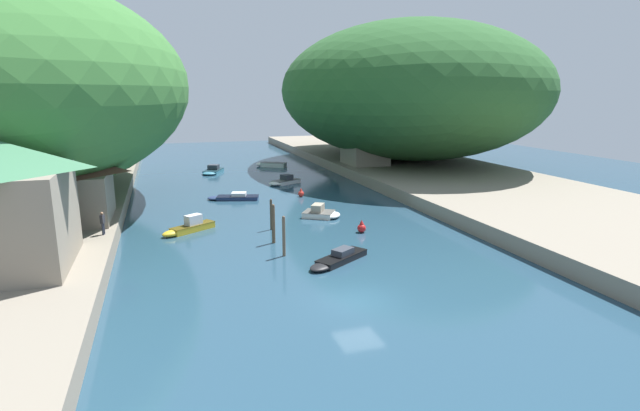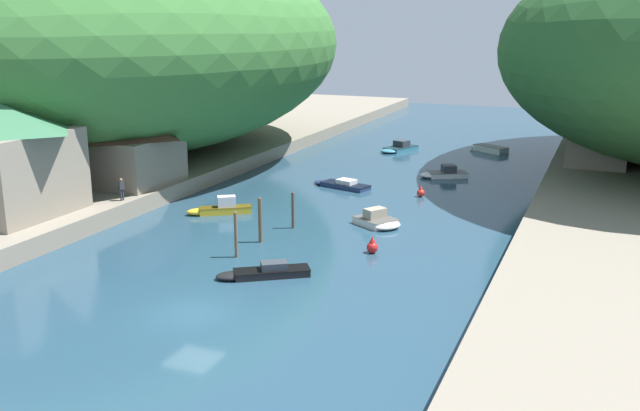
{
  "view_description": "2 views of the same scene",
  "coord_description": "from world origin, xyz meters",
  "px_view_note": "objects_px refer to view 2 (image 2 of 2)",
  "views": [
    {
      "loc": [
        -10.05,
        -24.36,
        11.4
      ],
      "look_at": [
        1.58,
        12.21,
        2.67
      ],
      "focal_mm": 28.0,
      "sensor_mm": 36.0,
      "label": 1
    },
    {
      "loc": [
        18.64,
        -28.37,
        14.41
      ],
      "look_at": [
        1.0,
        14.56,
        2.23
      ],
      "focal_mm": 40.0,
      "sensor_mm": 36.0,
      "label": 2
    }
  ],
  "objects_px": {
    "boat_mid_channel": "(378,221)",
    "boat_far_right_bank": "(219,209)",
    "right_bank_cottage": "(598,139)",
    "boat_far_upstream": "(263,272)",
    "boat_navy_launch": "(340,184)",
    "channel_buoy_near": "(421,192)",
    "waterfront_building": "(7,158)",
    "boat_cabin_cruiser": "(443,173)",
    "boathouse_shed": "(127,149)",
    "boat_red_skiff": "(398,148)",
    "boat_small_dinghy": "(487,148)",
    "channel_buoy_far": "(372,247)",
    "person_on_quay": "(121,188)"
  },
  "relations": [
    {
      "from": "boat_mid_channel",
      "to": "boat_far_upstream",
      "type": "distance_m",
      "value": 12.9
    },
    {
      "from": "right_bank_cottage",
      "to": "boat_far_upstream",
      "type": "distance_m",
      "value": 39.31
    },
    {
      "from": "boat_navy_launch",
      "to": "person_on_quay",
      "type": "bearing_deg",
      "value": 159.52
    },
    {
      "from": "boat_red_skiff",
      "to": "boat_small_dinghy",
      "type": "distance_m",
      "value": 9.93
    },
    {
      "from": "waterfront_building",
      "to": "boathouse_shed",
      "type": "xyz_separation_m",
      "value": [
        1.44,
        11.07,
        -1.1
      ]
    },
    {
      "from": "boat_mid_channel",
      "to": "boat_navy_launch",
      "type": "bearing_deg",
      "value": -114.24
    },
    {
      "from": "boat_small_dinghy",
      "to": "channel_buoy_near",
      "type": "distance_m",
      "value": 23.58
    },
    {
      "from": "boathouse_shed",
      "to": "waterfront_building",
      "type": "bearing_deg",
      "value": -97.42
    },
    {
      "from": "boat_navy_launch",
      "to": "boat_far_upstream",
      "type": "bearing_deg",
      "value": -154.54
    },
    {
      "from": "waterfront_building",
      "to": "boat_far_right_bank",
      "type": "relative_size",
      "value": 1.85
    },
    {
      "from": "boathouse_shed",
      "to": "boat_red_skiff",
      "type": "bearing_deg",
      "value": 63.97
    },
    {
      "from": "boathouse_shed",
      "to": "boat_cabin_cruiser",
      "type": "height_order",
      "value": "boathouse_shed"
    },
    {
      "from": "waterfront_building",
      "to": "boat_far_right_bank",
      "type": "height_order",
      "value": "waterfront_building"
    },
    {
      "from": "boat_far_right_bank",
      "to": "boat_red_skiff",
      "type": "height_order",
      "value": "boat_far_right_bank"
    },
    {
      "from": "waterfront_building",
      "to": "right_bank_cottage",
      "type": "xyz_separation_m",
      "value": [
        36.76,
        33.99,
        -1.59
      ]
    },
    {
      "from": "boat_red_skiff",
      "to": "channel_buoy_far",
      "type": "height_order",
      "value": "boat_red_skiff"
    },
    {
      "from": "boat_navy_launch",
      "to": "person_on_quay",
      "type": "xyz_separation_m",
      "value": [
        -11.44,
        -15.58,
        2.06
      ]
    },
    {
      "from": "boat_far_right_bank",
      "to": "boat_red_skiff",
      "type": "xyz_separation_m",
      "value": [
        5.11,
        30.97,
        -0.06
      ]
    },
    {
      "from": "boat_small_dinghy",
      "to": "boat_navy_launch",
      "type": "height_order",
      "value": "boat_navy_launch"
    },
    {
      "from": "boat_small_dinghy",
      "to": "boat_navy_launch",
      "type": "relative_size",
      "value": 0.85
    },
    {
      "from": "channel_buoy_near",
      "to": "person_on_quay",
      "type": "height_order",
      "value": "person_on_quay"
    },
    {
      "from": "boat_mid_channel",
      "to": "boat_navy_launch",
      "type": "relative_size",
      "value": 0.7
    },
    {
      "from": "boat_mid_channel",
      "to": "person_on_quay",
      "type": "distance_m",
      "value": 19.13
    },
    {
      "from": "boat_cabin_cruiser",
      "to": "boat_navy_launch",
      "type": "bearing_deg",
      "value": 106.1
    },
    {
      "from": "boat_mid_channel",
      "to": "boat_far_right_bank",
      "type": "bearing_deg",
      "value": -50.64
    },
    {
      "from": "channel_buoy_near",
      "to": "boat_navy_launch",
      "type": "bearing_deg",
      "value": 174.0
    },
    {
      "from": "boat_red_skiff",
      "to": "boat_small_dinghy",
      "type": "relative_size",
      "value": 1.09
    },
    {
      "from": "boat_far_right_bank",
      "to": "boat_cabin_cruiser",
      "type": "height_order",
      "value": "boat_far_right_bank"
    },
    {
      "from": "boat_cabin_cruiser",
      "to": "boat_far_upstream",
      "type": "bearing_deg",
      "value": 144.42
    },
    {
      "from": "boat_mid_channel",
      "to": "right_bank_cottage",
      "type": "bearing_deg",
      "value": -178.89
    },
    {
      "from": "right_bank_cottage",
      "to": "boat_mid_channel",
      "type": "bearing_deg",
      "value": -121.12
    },
    {
      "from": "boat_red_skiff",
      "to": "boat_cabin_cruiser",
      "type": "xyz_separation_m",
      "value": [
        7.75,
        -11.59,
        0.0
      ]
    },
    {
      "from": "waterfront_building",
      "to": "boat_mid_channel",
      "type": "distance_m",
      "value": 25.99
    },
    {
      "from": "boat_far_right_bank",
      "to": "boat_cabin_cruiser",
      "type": "relative_size",
      "value": 1.0
    },
    {
      "from": "channel_buoy_near",
      "to": "channel_buoy_far",
      "type": "height_order",
      "value": "channel_buoy_far"
    },
    {
      "from": "right_bank_cottage",
      "to": "boat_red_skiff",
      "type": "xyz_separation_m",
      "value": [
        -20.91,
        6.6,
        -3.3
      ]
    },
    {
      "from": "boat_navy_launch",
      "to": "channel_buoy_near",
      "type": "bearing_deg",
      "value": -80.21
    },
    {
      "from": "boat_small_dinghy",
      "to": "channel_buoy_near",
      "type": "relative_size",
      "value": 5.0
    },
    {
      "from": "boat_red_skiff",
      "to": "person_on_quay",
      "type": "bearing_deg",
      "value": 94.45
    },
    {
      "from": "waterfront_building",
      "to": "boat_cabin_cruiser",
      "type": "xyz_separation_m",
      "value": [
        23.61,
        29.0,
        -4.89
      ]
    },
    {
      "from": "right_bank_cottage",
      "to": "waterfront_building",
      "type": "bearing_deg",
      "value": -137.25
    },
    {
      "from": "right_bank_cottage",
      "to": "boat_far_upstream",
      "type": "xyz_separation_m",
      "value": [
        -16.76,
        -35.4,
        -3.37
      ]
    },
    {
      "from": "right_bank_cottage",
      "to": "boat_cabin_cruiser",
      "type": "distance_m",
      "value": 14.45
    },
    {
      "from": "waterfront_building",
      "to": "boat_far_right_bank",
      "type": "distance_m",
      "value": 15.2
    },
    {
      "from": "waterfront_building",
      "to": "boat_far_upstream",
      "type": "bearing_deg",
      "value": -4.03
    },
    {
      "from": "right_bank_cottage",
      "to": "channel_buoy_near",
      "type": "height_order",
      "value": "right_bank_cottage"
    },
    {
      "from": "person_on_quay",
      "to": "boat_cabin_cruiser",
      "type": "bearing_deg",
      "value": -19.53
    },
    {
      "from": "boat_far_right_bank",
      "to": "boat_mid_channel",
      "type": "distance_m",
      "value": 12.32
    },
    {
      "from": "boat_navy_launch",
      "to": "channel_buoy_near",
      "type": "relative_size",
      "value": 5.85
    },
    {
      "from": "right_bank_cottage",
      "to": "boat_mid_channel",
      "type": "height_order",
      "value": "right_bank_cottage"
    }
  ]
}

